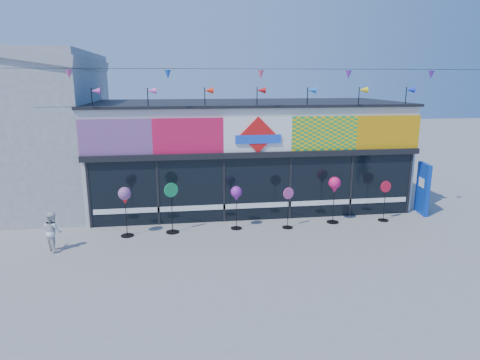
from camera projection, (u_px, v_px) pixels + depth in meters
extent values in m
plane|color=gray|center=(279.00, 257.00, 12.24)|extent=(80.00, 80.00, 0.00)
cube|color=silver|center=(246.00, 153.00, 17.55)|extent=(12.00, 5.00, 4.00)
cube|color=black|center=(257.00, 189.00, 15.28)|extent=(11.60, 0.12, 2.30)
cube|color=black|center=(258.00, 155.00, 14.96)|extent=(12.00, 0.30, 0.20)
cube|color=white|center=(257.00, 205.00, 15.39)|extent=(11.40, 0.10, 0.18)
cube|color=black|center=(246.00, 103.00, 17.08)|extent=(12.20, 5.20, 0.10)
cube|color=black|center=(89.00, 195.00, 14.47)|extent=(0.08, 0.14, 2.30)
cube|color=black|center=(158.00, 193.00, 14.79)|extent=(0.08, 0.14, 2.30)
cube|color=black|center=(224.00, 190.00, 15.11)|extent=(0.08, 0.14, 2.30)
cube|color=black|center=(290.00, 188.00, 15.44)|extent=(0.08, 0.14, 2.30)
cube|color=black|center=(351.00, 186.00, 15.76)|extent=(0.08, 0.14, 2.30)
cube|color=black|center=(409.00, 183.00, 16.08)|extent=(0.08, 0.14, 2.30)
cube|color=red|center=(115.00, 137.00, 14.15)|extent=(2.40, 0.08, 1.20)
cube|color=#D81442|center=(188.00, 136.00, 14.48)|extent=(2.40, 0.08, 1.20)
cube|color=white|center=(258.00, 135.00, 14.82)|extent=(2.40, 0.08, 1.20)
cube|color=yellow|center=(324.00, 133.00, 15.15)|extent=(2.40, 0.08, 1.20)
cube|color=orange|center=(388.00, 132.00, 15.48)|extent=(2.40, 0.08, 1.20)
cube|color=red|center=(258.00, 135.00, 14.76)|extent=(1.27, 0.06, 1.27)
cube|color=blue|center=(258.00, 139.00, 14.77)|extent=(1.60, 0.05, 0.30)
cube|color=#179718|center=(146.00, 196.00, 14.81)|extent=(0.78, 0.03, 0.78)
cube|color=#6727B6|center=(191.00, 186.00, 14.96)|extent=(0.92, 0.03, 0.92)
cube|color=orange|center=(235.00, 178.00, 15.12)|extent=(0.78, 0.03, 0.78)
cube|color=#1C76EE|center=(278.00, 192.00, 15.47)|extent=(0.92, 0.03, 0.92)
cube|color=#E14B79|center=(320.00, 183.00, 15.62)|extent=(0.78, 0.03, 0.78)
cube|color=#E44C8E|center=(361.00, 177.00, 15.80)|extent=(0.92, 0.03, 0.92)
cylinder|color=black|center=(92.00, 99.00, 13.99)|extent=(0.03, 0.03, 0.70)
cone|color=#D045B1|center=(96.00, 91.00, 13.95)|extent=(0.30, 0.22, 0.22)
cylinder|color=black|center=(148.00, 98.00, 14.24)|extent=(0.03, 0.03, 0.70)
cone|color=#F351C2|center=(152.00, 91.00, 14.20)|extent=(0.30, 0.22, 0.22)
cylinder|color=black|center=(205.00, 98.00, 14.50)|extent=(0.03, 0.03, 0.70)
cone|color=#FF280D|center=(209.00, 90.00, 14.46)|extent=(0.30, 0.22, 0.22)
cylinder|color=black|center=(257.00, 98.00, 14.75)|extent=(0.03, 0.03, 0.70)
cone|color=red|center=(261.00, 90.00, 14.71)|extent=(0.30, 0.22, 0.22)
cylinder|color=black|center=(307.00, 97.00, 15.00)|extent=(0.03, 0.03, 0.70)
cone|color=blue|center=(312.00, 90.00, 14.96)|extent=(0.30, 0.22, 0.22)
cylinder|color=black|center=(359.00, 97.00, 15.26)|extent=(0.03, 0.03, 0.70)
cone|color=yellow|center=(363.00, 90.00, 15.22)|extent=(0.30, 0.22, 0.22)
cylinder|color=black|center=(406.00, 97.00, 15.51)|extent=(0.03, 0.03, 0.70)
cone|color=#1930DC|center=(410.00, 90.00, 15.47)|extent=(0.30, 0.22, 0.22)
cylinder|color=black|center=(261.00, 69.00, 13.90)|extent=(16.00, 0.01, 0.01)
cone|color=#D2468B|center=(69.00, 74.00, 13.11)|extent=(0.20, 0.20, 0.28)
cone|color=blue|center=(168.00, 74.00, 13.53)|extent=(0.20, 0.20, 0.28)
cone|color=#E74D6F|center=(261.00, 75.00, 13.95)|extent=(0.20, 0.20, 0.28)
cone|color=purple|center=(348.00, 75.00, 14.36)|extent=(0.20, 0.20, 0.28)
cone|color=#5F23A6|center=(431.00, 75.00, 14.78)|extent=(0.20, 0.20, 0.28)
cube|color=#0B36A5|center=(423.00, 189.00, 16.05)|extent=(0.29, 0.97, 1.93)
cube|color=white|center=(422.00, 183.00, 15.99)|extent=(0.10, 0.43, 0.34)
cylinder|color=black|center=(127.00, 236.00, 13.91)|extent=(0.42, 0.42, 0.03)
cylinder|color=black|center=(126.00, 215.00, 13.75)|extent=(0.02, 0.02, 1.35)
sphere|color=red|center=(125.00, 193.00, 13.58)|extent=(0.42, 0.42, 0.42)
cone|color=red|center=(125.00, 201.00, 13.64)|extent=(0.21, 0.21, 0.19)
cylinder|color=black|center=(173.00, 232.00, 14.23)|extent=(0.43, 0.43, 0.03)
cylinder|color=black|center=(172.00, 211.00, 14.06)|extent=(0.03, 0.03, 1.41)
cylinder|color=#17954A|center=(171.00, 190.00, 13.89)|extent=(0.45, 0.24, 0.48)
cylinder|color=black|center=(236.00, 228.00, 14.60)|extent=(0.38, 0.38, 0.03)
cylinder|color=black|center=(236.00, 211.00, 14.45)|extent=(0.02, 0.02, 1.23)
sphere|color=purple|center=(236.00, 192.00, 14.30)|extent=(0.38, 0.38, 0.38)
cone|color=purple|center=(236.00, 199.00, 14.35)|extent=(0.19, 0.19, 0.17)
cylinder|color=black|center=(287.00, 227.00, 14.68)|extent=(0.36, 0.36, 0.03)
cylinder|color=black|center=(288.00, 211.00, 14.54)|extent=(0.02, 0.02, 1.18)
cylinder|color=#CF4591|center=(288.00, 193.00, 14.40)|extent=(0.39, 0.17, 0.40)
cylinder|color=black|center=(333.00, 222.00, 15.21)|extent=(0.42, 0.42, 0.03)
cylinder|color=black|center=(334.00, 203.00, 15.05)|extent=(0.03, 0.03, 1.37)
sphere|color=#E4155C|center=(335.00, 183.00, 14.88)|extent=(0.42, 0.42, 0.42)
cone|color=#E4155C|center=(334.00, 190.00, 14.94)|extent=(0.21, 0.21, 0.19)
cylinder|color=black|center=(383.00, 220.00, 15.42)|extent=(0.37, 0.37, 0.03)
cylinder|color=black|center=(384.00, 204.00, 15.27)|extent=(0.02, 0.02, 1.22)
cylinder|color=red|center=(386.00, 187.00, 15.13)|extent=(0.41, 0.11, 0.41)
imported|color=silver|center=(53.00, 231.00, 12.63)|extent=(0.62, 0.66, 1.19)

